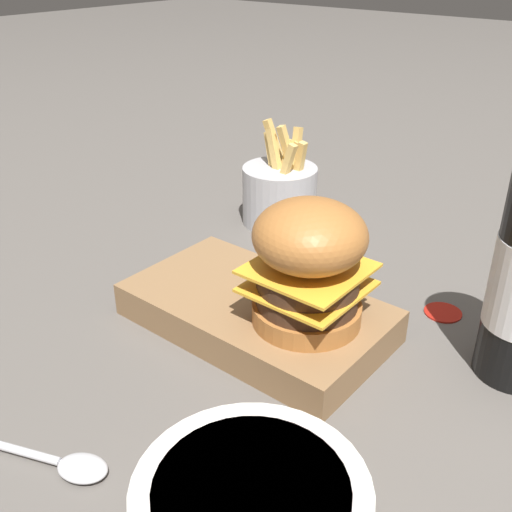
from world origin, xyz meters
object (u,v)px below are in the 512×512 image
object	(u,v)px
burger	(309,263)
fries_basket	(280,193)
spoon	(51,459)
serving_board	(256,312)

from	to	relation	value
burger	fries_basket	size ratio (longest dim) A/B	0.87
burger	fries_basket	world-z (taller)	burger
spoon	fries_basket	bearing A→B (deg)	85.06
fries_basket	serving_board	bearing A→B (deg)	-57.92
serving_board	fries_basket	xyz separation A→B (m)	(-0.15, 0.23, 0.03)
burger	spoon	world-z (taller)	burger
serving_board	burger	xyz separation A→B (m)	(0.07, -0.00, 0.08)
fries_basket	spoon	bearing A→B (deg)	-73.65
serving_board	fries_basket	world-z (taller)	fries_basket
serving_board	burger	world-z (taller)	burger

